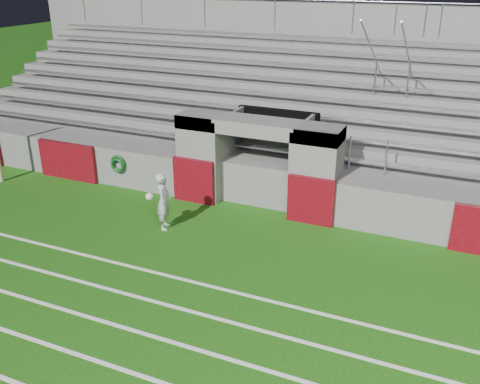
% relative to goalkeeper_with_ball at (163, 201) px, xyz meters
% --- Properties ---
extents(ground, '(90.00, 90.00, 0.00)m').
position_rel_goalkeeper_with_ball_xyz_m(ground, '(1.71, -1.08, -0.79)').
color(ground, '#194E0D').
rests_on(ground, ground).
extents(stadium_structure, '(26.00, 8.48, 5.42)m').
position_rel_goalkeeper_with_ball_xyz_m(stadium_structure, '(1.71, 6.89, 0.70)').
color(stadium_structure, '#64625F').
rests_on(stadium_structure, ground).
extents(goalkeeper_with_ball, '(0.67, 0.68, 1.58)m').
position_rel_goalkeeper_with_ball_xyz_m(goalkeeper_with_ball, '(0.00, 0.00, 0.00)').
color(goalkeeper_with_ball, '#B2B6BC').
rests_on(goalkeeper_with_ball, ground).
extents(hose_coil, '(0.55, 0.15, 0.56)m').
position_rel_goalkeeper_with_ball_xyz_m(hose_coil, '(-2.77, 1.85, 0.01)').
color(hose_coil, '#0D3F0C').
rests_on(hose_coil, ground).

